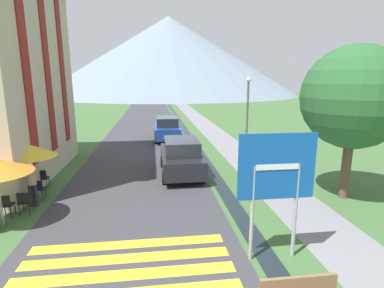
# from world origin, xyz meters

# --- Properties ---
(ground_plane) EXTENTS (160.00, 160.00, 0.00)m
(ground_plane) POSITION_xyz_m (0.00, 20.00, 0.00)
(ground_plane) COLOR #3D6033
(road) EXTENTS (6.40, 60.00, 0.01)m
(road) POSITION_xyz_m (-2.50, 30.00, 0.00)
(road) COLOR #38383D
(road) RESTS_ON ground_plane
(footpath) EXTENTS (2.20, 60.00, 0.01)m
(footpath) POSITION_xyz_m (3.60, 30.00, 0.00)
(footpath) COLOR slate
(footpath) RESTS_ON ground_plane
(drainage_channel) EXTENTS (0.60, 60.00, 0.00)m
(drainage_channel) POSITION_xyz_m (1.20, 30.00, 0.00)
(drainage_channel) COLOR black
(drainage_channel) RESTS_ON ground_plane
(crosswalk_marking) EXTENTS (5.44, 2.54, 0.01)m
(crosswalk_marking) POSITION_xyz_m (-2.50, 3.81, 0.01)
(crosswalk_marking) COLOR yellow
(crosswalk_marking) RESTS_ON ground_plane
(mountain_distant) EXTENTS (77.35, 77.35, 23.28)m
(mountain_distant) POSITION_xyz_m (3.58, 93.06, 11.64)
(mountain_distant) COLOR slate
(mountain_distant) RESTS_ON ground_plane
(road_sign) EXTENTS (2.01, 0.11, 3.39)m
(road_sign) POSITION_xyz_m (1.32, 3.71, 2.25)
(road_sign) COLOR #9E9EA3
(road_sign) RESTS_ON ground_plane
(parked_car_near) EXTENTS (1.99, 4.36, 1.82)m
(parked_car_near) POSITION_xyz_m (-0.40, 11.16, 0.91)
(parked_car_near) COLOR black
(parked_car_near) RESTS_ON ground_plane
(parked_car_far) EXTENTS (1.98, 4.45, 1.82)m
(parked_car_far) POSITION_xyz_m (-0.68, 20.01, 0.91)
(parked_car_far) COLOR navy
(parked_car_far) RESTS_ON ground_plane
(cafe_chair_near_right) EXTENTS (0.40, 0.40, 0.85)m
(cafe_chair_near_right) POSITION_xyz_m (-6.79, 7.13, 0.51)
(cafe_chair_near_right) COLOR black
(cafe_chair_near_right) RESTS_ON ground_plane
(cafe_chair_middle) EXTENTS (0.40, 0.40, 0.85)m
(cafe_chair_middle) POSITION_xyz_m (-6.25, 8.59, 0.51)
(cafe_chair_middle) COLOR black
(cafe_chair_middle) RESTS_ON ground_plane
(cafe_chair_near_left) EXTENTS (0.40, 0.40, 0.85)m
(cafe_chair_near_left) POSITION_xyz_m (-6.26, 7.32, 0.51)
(cafe_chair_near_left) COLOR black
(cafe_chair_near_left) RESTS_ON ground_plane
(cafe_chair_far_right) EXTENTS (0.40, 0.40, 0.85)m
(cafe_chair_far_right) POSITION_xyz_m (-6.55, 9.96, 0.51)
(cafe_chair_far_right) COLOR black
(cafe_chair_far_right) RESTS_ON ground_plane
(cafe_umbrella_middle_yellow) EXTENTS (2.16, 2.16, 2.17)m
(cafe_umbrella_middle_yellow) POSITION_xyz_m (-6.69, 9.13, 1.91)
(cafe_umbrella_middle_yellow) COLOR #B7B2A8
(cafe_umbrella_middle_yellow) RESTS_ON ground_plane
(person_standing_terrace) EXTENTS (0.32, 0.32, 1.71)m
(person_standing_terrace) POSITION_xyz_m (-6.25, 8.05, 0.99)
(person_standing_terrace) COLOR #282833
(person_standing_terrace) RESTS_ON ground_plane
(person_seated_far) EXTENTS (0.32, 0.32, 1.22)m
(person_seated_far) POSITION_xyz_m (-6.87, 9.52, 0.67)
(person_seated_far) COLOR #282833
(person_seated_far) RESTS_ON ground_plane
(streetlamp) EXTENTS (0.28, 0.28, 4.79)m
(streetlamp) POSITION_xyz_m (3.69, 13.61, 2.86)
(streetlamp) COLOR #515156
(streetlamp) RESTS_ON ground_plane
(tree_by_path) EXTENTS (3.92, 3.92, 5.96)m
(tree_by_path) POSITION_xyz_m (5.81, 7.38, 3.99)
(tree_by_path) COLOR brown
(tree_by_path) RESTS_ON ground_plane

